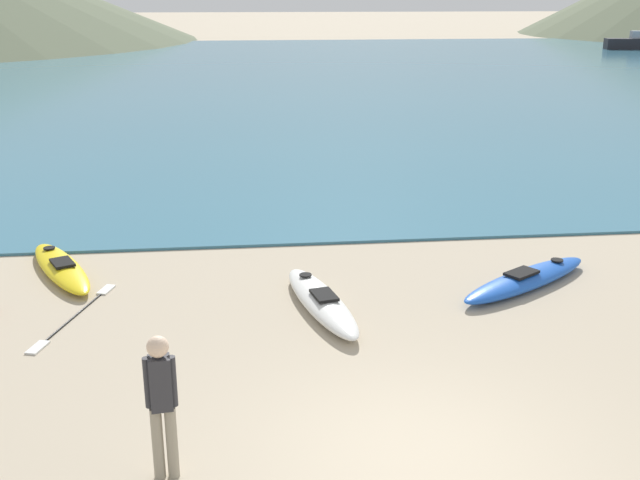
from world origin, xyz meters
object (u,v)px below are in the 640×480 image
(kayak_on_sand_0, at_px, (321,301))
(kayak_on_sand_2, at_px, (527,279))
(kayak_on_sand_4, at_px, (61,267))
(moored_boat_0, at_px, (633,43))
(person_near_foreground, at_px, (162,399))
(loose_paddle, at_px, (75,316))

(kayak_on_sand_0, distance_m, kayak_on_sand_2, 3.89)
(kayak_on_sand_4, relative_size, moored_boat_0, 0.62)
(person_near_foreground, xyz_separation_m, moored_boat_0, (37.54, 60.19, -0.34))
(kayak_on_sand_4, relative_size, person_near_foreground, 1.84)
(person_near_foreground, distance_m, loose_paddle, 4.99)
(kayak_on_sand_0, relative_size, loose_paddle, 1.17)
(loose_paddle, bearing_deg, person_near_foreground, -67.58)
(kayak_on_sand_0, height_order, kayak_on_sand_2, kayak_on_sand_0)
(kayak_on_sand_2, distance_m, loose_paddle, 7.93)
(kayak_on_sand_4, xyz_separation_m, moored_boat_0, (40.05, 53.59, 0.51))
(loose_paddle, bearing_deg, kayak_on_sand_4, 107.27)
(loose_paddle, bearing_deg, moored_boat_0, 54.70)
(kayak_on_sand_2, distance_m, moored_boat_0, 63.56)
(kayak_on_sand_4, xyz_separation_m, person_near_foreground, (2.51, -6.60, 0.85))
(kayak_on_sand_2, height_order, loose_paddle, kayak_on_sand_2)
(kayak_on_sand_2, height_order, kayak_on_sand_4, kayak_on_sand_2)
(kayak_on_sand_4, distance_m, moored_boat_0, 66.91)
(moored_boat_0, height_order, loose_paddle, moored_boat_0)
(kayak_on_sand_0, bearing_deg, person_near_foreground, -116.89)
(moored_boat_0, bearing_deg, kayak_on_sand_0, -122.32)
(person_near_foreground, relative_size, loose_paddle, 0.63)
(kayak_on_sand_0, relative_size, person_near_foreground, 1.86)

